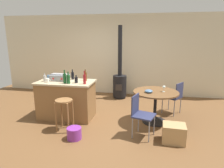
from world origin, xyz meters
name	(u,v)px	position (x,y,z in m)	size (l,w,h in m)	color
ground_plane	(95,118)	(0.00, 0.00, 0.00)	(8.80, 8.80, 0.00)	brown
back_wall	(112,55)	(0.00, 2.33, 1.35)	(8.00, 0.10, 2.70)	beige
kitchen_island	(66,99)	(-0.70, -0.06, 0.46)	(1.36, 0.77, 0.92)	olive
wooden_stool	(64,108)	(-0.47, -0.73, 0.51)	(0.36, 0.36, 0.68)	olive
dining_table	(155,99)	(1.45, 0.03, 0.58)	(1.03, 1.03, 0.75)	black
folding_chair_near	(141,113)	(1.14, -0.70, 0.50)	(0.50, 0.50, 0.85)	navy
folding_chair_far	(175,96)	(1.95, 0.65, 0.50)	(0.56, 0.56, 0.85)	navy
wood_stove	(120,81)	(0.36, 1.76, 0.56)	(0.44, 0.45, 2.31)	black
toolbox	(60,77)	(-0.88, 0.01, 1.00)	(0.43, 0.29, 0.17)	gray
bottle_0	(76,80)	(-0.39, -0.16, 0.99)	(0.08, 0.08, 0.18)	black
bottle_1	(65,78)	(-0.63, -0.24, 1.04)	(0.07, 0.07, 0.31)	#194C23
bottle_2	(73,76)	(-0.61, 0.19, 1.02)	(0.07, 0.07, 0.25)	black
bottle_3	(85,79)	(-0.16, -0.23, 1.04)	(0.06, 0.06, 0.30)	maroon
bottle_4	(85,76)	(-0.25, 0.10, 1.03)	(0.07, 0.07, 0.28)	#603314
bottle_5	(68,79)	(-0.54, -0.26, 1.03)	(0.08, 0.08, 0.28)	#194C23
bottle_6	(45,78)	(-1.19, -0.16, 1.00)	(0.07, 0.07, 0.20)	#B7B2AD
cup_0	(49,77)	(-1.23, 0.11, 0.97)	(0.11, 0.08, 0.10)	#4C7099
cup_1	(48,80)	(-1.07, -0.23, 0.97)	(0.12, 0.08, 0.09)	white
wine_glass	(164,87)	(1.62, 0.05, 0.86)	(0.07, 0.07, 0.14)	silver
serving_bowl	(149,91)	(1.29, -0.09, 0.79)	(0.18, 0.18, 0.07)	#4C7099
cardboard_box	(174,133)	(1.79, -0.83, 0.18)	(0.43, 0.35, 0.36)	tan
plastic_bucket	(74,133)	(-0.13, -1.07, 0.12)	(0.29, 0.29, 0.23)	purple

